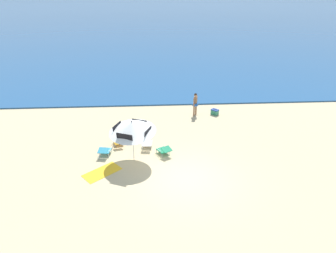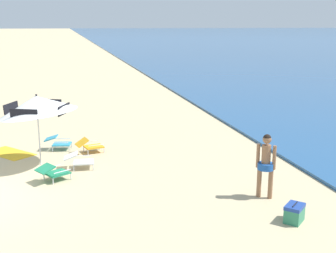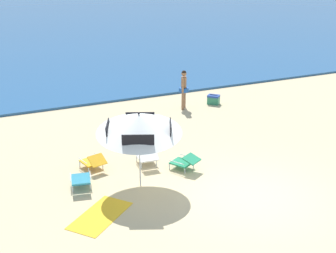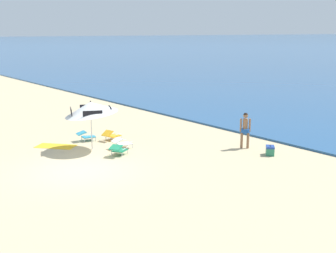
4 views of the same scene
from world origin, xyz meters
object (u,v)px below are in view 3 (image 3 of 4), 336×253
lounge_chair_facing_sea (147,157)px  beach_towel (100,215)px  person_standing_near_shore (184,87)px  cooler_box (214,99)px  beach_umbrella_striped_main (139,124)px  lounge_chair_under_umbrella (185,161)px  lounge_chair_beside_umbrella (81,180)px  lounge_chair_spare_folded (93,161)px

lounge_chair_facing_sea → beach_towel: bearing=-134.2°
person_standing_near_shore → cooler_box: 1.64m
beach_umbrella_striped_main → lounge_chair_under_umbrella: 2.33m
lounge_chair_under_umbrella → lounge_chair_facing_sea: bearing=141.5°
lounge_chair_facing_sea → person_standing_near_shore: (3.39, 4.47, 0.68)m
beach_umbrella_striped_main → person_standing_near_shore: beach_umbrella_striped_main is taller
beach_umbrella_striped_main → person_standing_near_shore: bearing=54.1°
beach_umbrella_striped_main → cooler_box: size_ratio=5.16×
lounge_chair_beside_umbrella → lounge_chair_spare_folded: lounge_chair_spare_folded is taller
lounge_chair_facing_sea → beach_towel: 3.15m
lounge_chair_under_umbrella → beach_towel: 3.48m
lounge_chair_spare_folded → cooler_box: size_ratio=1.66×
person_standing_near_shore → beach_towel: size_ratio=0.92×
lounge_chair_facing_sea → beach_towel: (-2.19, -2.25, -0.27)m
lounge_chair_under_umbrella → lounge_chair_facing_sea: lounge_chair_facing_sea is taller
lounge_chair_beside_umbrella → cooler_box: bearing=35.8°
lounge_chair_under_umbrella → lounge_chair_beside_umbrella: 3.21m
beach_towel → person_standing_near_shore: bearing=50.3°
cooler_box → beach_towel: (-7.03, -6.75, -0.20)m
lounge_chair_spare_folded → beach_towel: 2.73m
beach_towel → beach_umbrella_striped_main: bearing=35.9°
lounge_chair_spare_folded → beach_umbrella_striped_main: bearing=-58.9°
lounge_chair_spare_folded → cooler_box: 7.66m
beach_umbrella_striped_main → lounge_chair_beside_umbrella: bearing=161.7°
cooler_box → beach_towel: 9.75m
lounge_chair_spare_folded → person_standing_near_shore: 6.49m
lounge_chair_beside_umbrella → beach_towel: 1.64m
person_standing_near_shore → cooler_box: person_standing_near_shore is taller
cooler_box → lounge_chair_beside_umbrella: bearing=-144.2°
lounge_chair_under_umbrella → lounge_chair_spare_folded: bearing=155.7°
beach_towel → lounge_chair_under_umbrella: bearing=25.7°
lounge_chair_under_umbrella → person_standing_near_shore: (2.45, 5.22, 0.68)m
cooler_box → beach_umbrella_striped_main: bearing=-134.3°
beach_umbrella_striped_main → lounge_chair_beside_umbrella: 2.33m
person_standing_near_shore → beach_towel: bearing=-129.7°
beach_umbrella_striped_main → lounge_chair_facing_sea: bearing=59.7°
beach_umbrella_striped_main → lounge_chair_beside_umbrella: beach_umbrella_striped_main is taller
lounge_chair_beside_umbrella → lounge_chair_spare_folded: (0.64, 1.04, -0.01)m
person_standing_near_shore → lounge_chair_under_umbrella: bearing=-115.2°
lounge_chair_under_umbrella → beach_towel: size_ratio=0.56×
lounge_chair_beside_umbrella → lounge_chair_facing_sea: (2.27, 0.63, -0.00)m
lounge_chair_spare_folded → lounge_chair_under_umbrella: bearing=-24.3°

